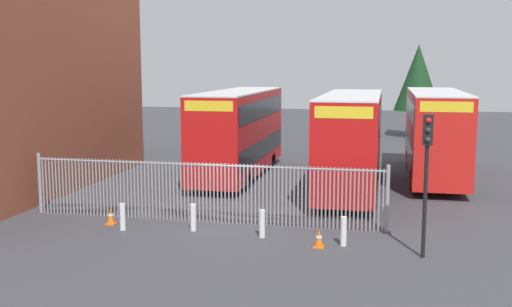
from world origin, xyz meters
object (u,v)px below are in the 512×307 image
(traffic_cone_by_gate, at_px, (319,239))
(bollard_near_left, at_px, (123,217))
(double_decker_bus_near_gate, at_px, (351,138))
(double_decker_bus_behind_fence_left, at_px, (435,131))
(double_decker_bus_behind_fence_right, at_px, (239,130))
(bollard_far_right, at_px, (344,231))
(traffic_light_kerbside, at_px, (427,159))
(traffic_cone_mid_forecourt, at_px, (111,217))
(bollard_center_front, at_px, (193,217))
(bollard_near_right, at_px, (262,224))

(traffic_cone_by_gate, bearing_deg, bollard_near_left, 175.06)
(double_decker_bus_near_gate, bearing_deg, bollard_near_left, -130.87)
(double_decker_bus_behind_fence_left, distance_m, double_decker_bus_behind_fence_right, 9.88)
(bollard_far_right, relative_size, traffic_cone_by_gate, 1.61)
(double_decker_bus_behind_fence_right, relative_size, traffic_light_kerbside, 2.51)
(bollard_near_left, bearing_deg, traffic_light_kerbside, -5.45)
(traffic_cone_by_gate, height_order, traffic_cone_mid_forecourt, same)
(bollard_center_front, bearing_deg, bollard_near_right, -6.82)
(double_decker_bus_behind_fence_left, bearing_deg, traffic_cone_mid_forecourt, -135.70)
(double_decker_bus_behind_fence_left, xyz_separation_m, traffic_light_kerbside, (-1.23, -13.35, 0.56))
(double_decker_bus_behind_fence_right, distance_m, bollard_center_front, 10.60)
(bollard_near_right, xyz_separation_m, bollard_far_right, (2.72, -0.38, 0.00))
(bollard_near_left, height_order, traffic_light_kerbside, traffic_light_kerbside)
(bollard_near_right, relative_size, traffic_cone_mid_forecourt, 1.61)
(bollard_center_front, xyz_separation_m, traffic_light_kerbside, (7.64, -1.39, 2.51))
(bollard_near_right, bearing_deg, traffic_cone_mid_forecourt, 175.04)
(double_decker_bus_near_gate, height_order, bollard_near_right, double_decker_bus_near_gate)
(double_decker_bus_near_gate, height_order, double_decker_bus_behind_fence_right, same)
(double_decker_bus_near_gate, height_order, bollard_center_front, double_decker_bus_near_gate)
(double_decker_bus_behind_fence_left, distance_m, bollard_far_right, 13.29)
(double_decker_bus_behind_fence_left, distance_m, bollard_center_front, 15.01)
(double_decker_bus_near_gate, relative_size, double_decker_bus_behind_fence_left, 1.00)
(bollard_near_right, height_order, bollard_far_right, same)
(bollard_far_right, relative_size, traffic_light_kerbside, 0.22)
(double_decker_bus_behind_fence_left, relative_size, traffic_cone_by_gate, 18.32)
(double_decker_bus_behind_fence_right, distance_m, bollard_near_left, 11.09)
(bollard_near_right, bearing_deg, double_decker_bus_behind_fence_right, 107.62)
(bollard_near_left, relative_size, traffic_cone_by_gate, 1.61)
(bollard_near_left, xyz_separation_m, bollard_near_right, (4.94, 0.13, 0.00))
(traffic_cone_mid_forecourt, height_order, traffic_light_kerbside, traffic_light_kerbside)
(bollard_center_front, distance_m, bollard_near_right, 2.52)
(bollard_near_left, bearing_deg, double_decker_bus_behind_fence_left, 47.62)
(double_decker_bus_near_gate, relative_size, bollard_near_right, 11.38)
(double_decker_bus_behind_fence_left, xyz_separation_m, traffic_cone_mid_forecourt, (-12.05, -11.76, -2.13))
(double_decker_bus_behind_fence_right, distance_m, traffic_light_kerbside, 14.55)
(bollard_far_right, distance_m, traffic_cone_by_gate, 0.84)
(double_decker_bus_near_gate, bearing_deg, bollard_far_right, -88.00)
(bollard_near_right, distance_m, bollard_far_right, 2.75)
(double_decker_bus_behind_fence_left, xyz_separation_m, bollard_center_front, (-8.87, -11.96, -1.95))
(bollard_near_left, distance_m, bollard_near_right, 4.94)
(traffic_cone_mid_forecourt, bearing_deg, traffic_cone_by_gate, -9.05)
(double_decker_bus_behind_fence_right, bearing_deg, traffic_cone_mid_forecourt, -102.71)
(double_decker_bus_behind_fence_right, xyz_separation_m, bollard_center_front, (0.89, -10.38, -1.95))
(traffic_cone_by_gate, bearing_deg, bollard_far_right, 25.39)
(double_decker_bus_near_gate, bearing_deg, traffic_light_kerbside, -73.97)
(double_decker_bus_near_gate, xyz_separation_m, bollard_near_left, (-7.36, -8.50, -1.95))
(double_decker_bus_near_gate, height_order, bollard_near_left, double_decker_bus_near_gate)
(bollard_near_right, distance_m, traffic_cone_by_gate, 2.12)
(bollard_far_right, bearing_deg, bollard_near_right, 172.14)
(double_decker_bus_behind_fence_left, height_order, bollard_near_left, double_decker_bus_behind_fence_left)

